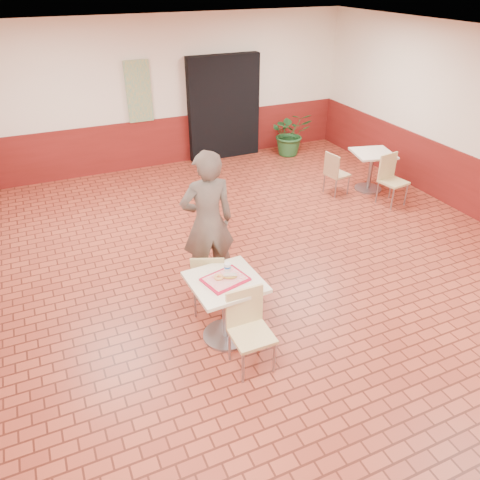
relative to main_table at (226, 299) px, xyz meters
name	(u,v)px	position (x,y,z in m)	size (l,w,h in m)	color
room_shell	(285,182)	(1.08, 0.69, 0.96)	(8.01, 10.01, 3.01)	maroon
wainscot_band	(281,252)	(1.08, 0.69, -0.04)	(8.00, 10.00, 1.00)	maroon
corridor_doorway	(224,108)	(2.28, 5.57, 0.56)	(1.60, 0.22, 2.20)	black
promo_poster	(139,92)	(0.48, 5.63, 1.06)	(0.50, 0.03, 1.20)	gray
main_table	(226,299)	(0.00, 0.00, 0.00)	(0.76, 0.76, 0.80)	beige
chair_main_front	(249,325)	(0.07, -0.47, -0.03)	(0.42, 0.42, 0.91)	#D8C082
chair_main_back	(208,280)	(-0.02, 0.51, -0.06)	(0.52, 0.52, 0.86)	tan
customer	(208,222)	(0.20, 1.06, 0.42)	(0.70, 0.46, 1.92)	brown
serving_tray	(225,279)	(0.00, 0.00, 0.28)	(0.46, 0.35, 0.03)	#AE0D2B
ring_donut	(219,277)	(-0.07, 0.03, 0.31)	(0.11, 0.11, 0.03)	#DC9450
long_john_donut	(230,276)	(0.05, -0.01, 0.31)	(0.17, 0.12, 0.05)	#B89036
paper_cup	(227,267)	(0.08, 0.13, 0.34)	(0.08, 0.08, 0.09)	silver
second_table	(371,165)	(4.14, 2.74, -0.03)	(0.71, 0.71, 0.75)	beige
chair_second_left	(335,172)	(3.39, 2.84, -0.09)	(0.43, 0.43, 0.81)	tan
chair_second_front	(391,177)	(4.10, 2.13, -0.04)	(0.47, 0.47, 0.90)	#CFBA7C
potted_plant	(291,133)	(3.70, 5.08, -0.04)	(0.90, 0.78, 1.00)	#235829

